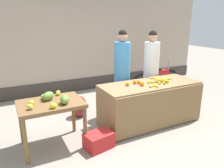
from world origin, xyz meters
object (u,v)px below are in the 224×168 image
Objects in this scene: vendor_woman_blue_shirt at (122,73)px; vendor_woman_white_shirt at (151,70)px; produce_sack at (79,106)px; parked_motorcycle at (156,79)px; produce_crate at (99,140)px.

vendor_woman_white_shirt is (0.74, -0.03, -0.02)m from vendor_woman_blue_shirt.
vendor_woman_blue_shirt is 3.91× the size of produce_sack.
vendor_woman_white_shirt is 1.31m from parked_motorcycle.
parked_motorcycle reaches higher than produce_sack.
produce_sack is (-2.51, -0.57, -0.17)m from parked_motorcycle.
parked_motorcycle is at bearing 45.36° from vendor_woman_white_shirt.
parked_motorcycle is (1.59, 0.83, -0.52)m from vendor_woman_blue_shirt.
vendor_woman_blue_shirt is 1.18m from produce_sack.
vendor_woman_blue_shirt reaches higher than vendor_woman_white_shirt.
vendor_woman_white_shirt is 4.10× the size of produce_crate.
vendor_woman_white_shirt reaches higher than produce_sack.
vendor_woman_white_shirt is 3.85× the size of produce_sack.
produce_crate is at bearing -94.84° from produce_sack.
vendor_woman_blue_shirt is 4.17× the size of produce_crate.
vendor_woman_blue_shirt reaches higher than produce_crate.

